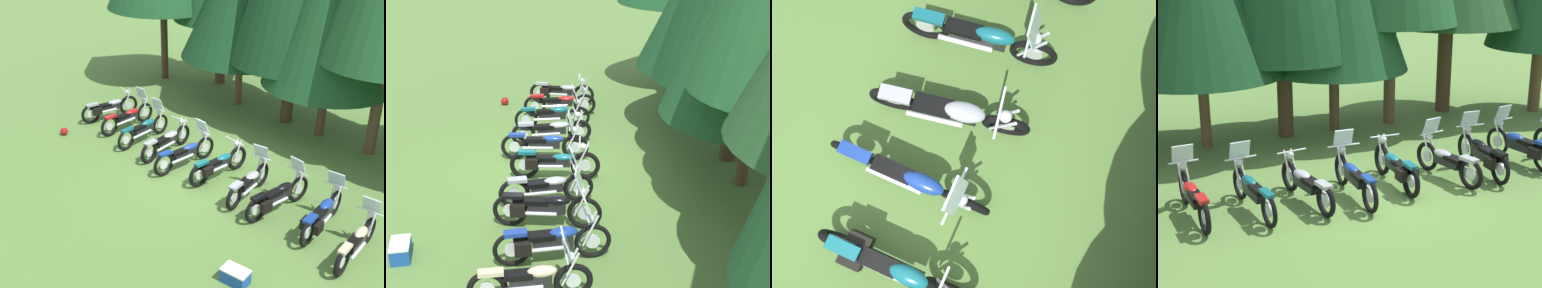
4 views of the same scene
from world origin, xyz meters
The scene contains 13 objects.
ground_plane centered at (0.00, 0.00, 0.00)m, with size 80.00×80.00×0.00m, color #547A38.
motorcycle_0 centered at (-5.19, -0.19, 0.45)m, with size 0.67×2.26×1.02m.
motorcycle_1 centered at (-4.04, -0.08, 0.46)m, with size 0.65×2.35×1.37m.
motorcycle_2 centered at (-2.85, -0.20, 0.47)m, with size 0.73×2.31×1.36m.
motorcycle_3 centered at (-1.68, -0.14, 0.44)m, with size 0.80×2.30×1.00m.
motorcycle_4 centered at (-0.62, -0.20, 0.47)m, with size 0.76×2.39×1.38m.
motorcycle_5 centered at (0.52, 0.11, 0.45)m, with size 0.74×2.29×1.03m.
motorcycle_6 centered at (1.83, 0.11, 0.46)m, with size 0.84×2.17×1.37m.
motorcycle_7 centered at (2.82, 0.18, 0.49)m, with size 0.76×2.36×1.39m.
motorcycle_8 centered at (4.08, 0.42, 0.49)m, with size 0.89×2.27×1.38m.
motorcycle_9 centered at (5.27, 0.21, 0.46)m, with size 0.77×2.18×1.36m.
picnic_cooler centered at (4.13, -2.56, 0.18)m, with size 0.68×0.52×0.36m.
dropped_helmet centered at (-5.00, -2.12, 0.13)m, with size 0.27×0.27×0.27m, color maroon.
Camera 1 is at (10.27, -8.73, 7.88)m, focal length 47.98 mm.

